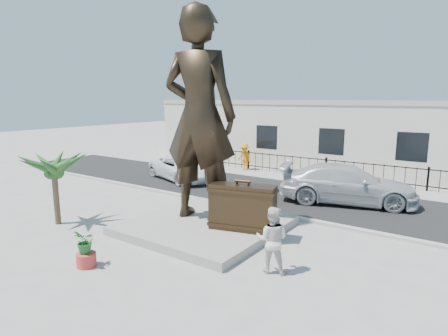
{
  "coord_description": "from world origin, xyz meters",
  "views": [
    {
      "loc": [
        7.72,
        -9.03,
        4.81
      ],
      "look_at": [
        0.0,
        2.0,
        2.3
      ],
      "focal_mm": 30.0,
      "sensor_mm": 36.0,
      "label": 1
    }
  ],
  "objects_px": {
    "tourist": "(272,240)",
    "car_white": "(182,168)",
    "suitcase": "(242,207)",
    "statue": "(199,116)"
  },
  "relations": [
    {
      "from": "suitcase",
      "to": "car_white",
      "type": "distance_m",
      "value": 10.03
    },
    {
      "from": "suitcase",
      "to": "car_white",
      "type": "xyz_separation_m",
      "value": [
        -8.03,
        5.99,
        -0.4
      ]
    },
    {
      "from": "suitcase",
      "to": "car_white",
      "type": "bearing_deg",
      "value": 128.54
    },
    {
      "from": "statue",
      "to": "tourist",
      "type": "xyz_separation_m",
      "value": [
        4.13,
        -1.99,
        -3.22
      ]
    },
    {
      "from": "tourist",
      "to": "car_white",
      "type": "xyz_separation_m",
      "value": [
        -10.1,
        7.73,
        -0.24
      ]
    },
    {
      "from": "statue",
      "to": "suitcase",
      "type": "height_order",
      "value": "statue"
    },
    {
      "from": "statue",
      "to": "car_white",
      "type": "height_order",
      "value": "statue"
    },
    {
      "from": "suitcase",
      "to": "car_white",
      "type": "relative_size",
      "value": 0.46
    },
    {
      "from": "tourist",
      "to": "car_white",
      "type": "relative_size",
      "value": 0.38
    },
    {
      "from": "statue",
      "to": "car_white",
      "type": "distance_m",
      "value": 8.98
    }
  ]
}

